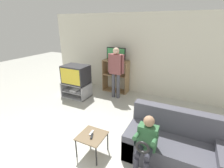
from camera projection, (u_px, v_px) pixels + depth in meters
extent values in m
cube|color=silver|center=(136.00, 55.00, 5.32)|extent=(6.40, 0.06, 2.60)
cube|color=#A8A8AD|center=(77.00, 96.00, 5.41)|extent=(0.85, 0.59, 0.02)
cube|color=#A8A8AD|center=(77.00, 90.00, 5.34)|extent=(0.82, 0.59, 0.02)
cube|color=#A8A8AD|center=(76.00, 83.00, 5.25)|extent=(0.85, 0.59, 0.02)
cube|color=#A8A8AD|center=(67.00, 87.00, 5.50)|extent=(0.03, 0.59, 0.47)
cube|color=#A8A8AD|center=(87.00, 92.00, 5.17)|extent=(0.03, 0.59, 0.47)
cube|color=silver|center=(75.00, 90.00, 5.27)|extent=(0.24, 0.28, 0.05)
cube|color=#2D2D33|center=(76.00, 74.00, 5.16)|extent=(0.79, 0.57, 0.57)
cube|color=yellow|center=(70.00, 77.00, 4.92)|extent=(0.71, 0.01, 0.49)
cube|color=#9E7A51|center=(105.00, 75.00, 5.80)|extent=(0.03, 0.37, 1.11)
cube|color=#9E7A51|center=(127.00, 78.00, 5.45)|extent=(0.03, 0.37, 1.11)
cube|color=#9E7A51|center=(116.00, 90.00, 5.82)|extent=(0.82, 0.37, 0.03)
cube|color=#9E7A51|center=(116.00, 75.00, 5.60)|extent=(0.82, 0.37, 0.03)
cube|color=#9E7A51|center=(116.00, 61.00, 5.43)|extent=(0.82, 0.37, 0.03)
cube|color=black|center=(111.00, 71.00, 5.58)|extent=(0.18, 0.04, 0.22)
cube|color=black|center=(116.00, 60.00, 5.39)|extent=(0.23, 0.20, 0.04)
cube|color=black|center=(116.00, 54.00, 5.32)|extent=(0.66, 0.04, 0.39)
cube|color=#3FA559|center=(116.00, 54.00, 5.30)|extent=(0.61, 0.01, 0.34)
cube|color=brown|center=(92.00, 136.00, 2.90)|extent=(0.46, 0.46, 0.02)
cylinder|color=black|center=(76.00, 149.00, 2.88)|extent=(0.02, 0.02, 0.39)
cylinder|color=black|center=(96.00, 156.00, 2.71)|extent=(0.02, 0.02, 0.39)
cylinder|color=black|center=(89.00, 135.00, 3.23)|extent=(0.02, 0.02, 0.39)
cylinder|color=black|center=(108.00, 141.00, 3.06)|extent=(0.02, 0.02, 0.39)
cube|color=black|center=(92.00, 136.00, 2.86)|extent=(0.09, 0.15, 0.02)
cube|color=silver|center=(91.00, 133.00, 2.95)|extent=(0.06, 0.15, 0.02)
cube|color=#4C4C56|center=(173.00, 151.00, 2.82)|extent=(1.62, 0.80, 0.40)
cube|color=#4C4C56|center=(178.00, 121.00, 2.92)|extent=(1.62, 0.20, 0.46)
cube|color=#4C4C56|center=(135.00, 136.00, 3.09)|extent=(0.22, 0.80, 0.52)
cube|color=#4C4C56|center=(221.00, 163.00, 2.51)|extent=(0.22, 0.80, 0.52)
cylinder|color=#4C4C56|center=(113.00, 85.00, 5.22)|extent=(0.11, 0.11, 0.81)
cylinder|color=#4C4C56|center=(118.00, 86.00, 5.15)|extent=(0.11, 0.11, 0.81)
cube|color=#8C4C4C|center=(116.00, 64.00, 4.93)|extent=(0.38, 0.20, 0.61)
cylinder|color=#8C4C4C|center=(109.00, 63.00, 5.02)|extent=(0.08, 0.08, 0.58)
cylinder|color=#8C4C4C|center=(123.00, 64.00, 4.84)|extent=(0.08, 0.08, 0.58)
sphere|color=beige|center=(116.00, 51.00, 4.79)|extent=(0.20, 0.20, 0.20)
cylinder|color=#2D2D38|center=(140.00, 150.00, 2.51)|extent=(0.09, 0.30, 0.09)
cylinder|color=#2D2D38|center=(149.00, 153.00, 2.45)|extent=(0.09, 0.30, 0.09)
cube|color=#33663D|center=(148.00, 137.00, 2.55)|extent=(0.30, 0.17, 0.41)
cylinder|color=#33663D|center=(137.00, 135.00, 2.47)|extent=(0.06, 0.31, 0.14)
cylinder|color=#33663D|center=(155.00, 140.00, 2.36)|extent=(0.06, 0.31, 0.14)
sphere|color=#A37A5B|center=(149.00, 121.00, 2.45)|extent=(0.17, 0.17, 0.17)
torus|color=black|center=(143.00, 148.00, 2.30)|extent=(0.21, 0.04, 0.21)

